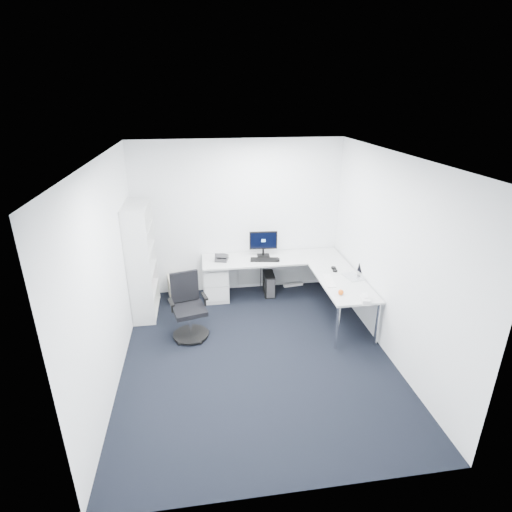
{
  "coord_description": "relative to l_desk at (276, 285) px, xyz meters",
  "views": [
    {
      "loc": [
        -0.68,
        -4.57,
        3.37
      ],
      "look_at": [
        0.15,
        1.05,
        1.05
      ],
      "focal_mm": 28.0,
      "sensor_mm": 36.0,
      "label": 1
    }
  ],
  "objects": [
    {
      "name": "white_keyboard",
      "position": [
        0.68,
        -0.71,
        0.37
      ],
      "size": [
        0.19,
        0.47,
        0.02
      ],
      "primitive_type": "cube",
      "rotation": [
        0.0,
        0.0,
        -0.13
      ],
      "color": "silver",
      "rests_on": "l_desk"
    },
    {
      "name": "power_strip",
      "position": [
        0.45,
        0.62,
        -0.34
      ],
      "size": [
        0.38,
        0.11,
        0.04
      ],
      "primitive_type": "cube",
      "rotation": [
        0.0,
        0.0,
        0.12
      ],
      "color": "silver",
      "rests_on": "ground"
    },
    {
      "name": "orange_fruit",
      "position": [
        0.7,
        -1.16,
        0.4
      ],
      "size": [
        0.08,
        0.08,
        0.08
      ],
      "primitive_type": "sphere",
      "color": "#DD5A13",
      "rests_on": "l_desk"
    },
    {
      "name": "black_pc_tower",
      "position": [
        -0.06,
        0.38,
        -0.16
      ],
      "size": [
        0.2,
        0.41,
        0.39
      ],
      "primitive_type": "cube",
      "rotation": [
        0.0,
        0.0,
        -0.04
      ],
      "color": "black",
      "rests_on": "ground"
    },
    {
      "name": "beige_pc_tower",
      "position": [
        -1.73,
        0.41,
        -0.15
      ],
      "size": [
        0.26,
        0.46,
        0.41
      ],
      "primitive_type": "cube",
      "rotation": [
        0.0,
        0.0,
        0.16
      ],
      "color": "beige",
      "rests_on": "ground"
    },
    {
      "name": "ceiling",
      "position": [
        -0.55,
        -1.4,
        2.34
      ],
      "size": [
        4.2,
        4.2,
        0.0
      ],
      "primitive_type": "plane",
      "color": "white"
    },
    {
      "name": "wall_back",
      "position": [
        -0.55,
        0.7,
        0.99
      ],
      "size": [
        3.6,
        0.02,
        2.7
      ],
      "primitive_type": "cube",
      "color": "white",
      "rests_on": "ground"
    },
    {
      "name": "wall_right",
      "position": [
        1.25,
        -1.4,
        0.99
      ],
      "size": [
        0.02,
        4.2,
        2.7
      ],
      "primitive_type": "cube",
      "color": "white",
      "rests_on": "ground"
    },
    {
      "name": "black_keyboard",
      "position": [
        -0.16,
        0.25,
        0.37
      ],
      "size": [
        0.5,
        0.25,
        0.02
      ],
      "primitive_type": "cube",
      "rotation": [
        0.0,
        0.0,
        -0.17
      ],
      "color": "black",
      "rests_on": "l_desk"
    },
    {
      "name": "ground",
      "position": [
        -0.55,
        -1.4,
        -0.36
      ],
      "size": [
        4.2,
        4.2,
        0.0
      ],
      "primitive_type": "plane",
      "color": "black"
    },
    {
      "name": "bookshelf",
      "position": [
        -2.17,
        0.05,
        0.56
      ],
      "size": [
        0.36,
        0.92,
        1.84
      ],
      "primitive_type": null,
      "color": "silver",
      "rests_on": "ground"
    },
    {
      "name": "drawer_pedestal",
      "position": [
        -1.01,
        0.37,
        -0.03
      ],
      "size": [
        0.43,
        0.54,
        0.66
      ],
      "primitive_type": "cube",
      "color": "#B8BBBB",
      "rests_on": "ground"
    },
    {
      "name": "task_chair",
      "position": [
        -1.45,
        -0.83,
        0.13
      ],
      "size": [
        0.66,
        0.66,
        0.98
      ],
      "primitive_type": null,
      "rotation": [
        0.0,
        0.0,
        0.25
      ],
      "color": "black",
      "rests_on": "ground"
    },
    {
      "name": "wall_front",
      "position": [
        -0.55,
        -3.5,
        0.99
      ],
      "size": [
        3.6,
        0.02,
        2.7
      ],
      "primitive_type": "cube",
      "color": "white",
      "rests_on": "ground"
    },
    {
      "name": "headphones",
      "position": [
        0.89,
        -0.32,
        0.38
      ],
      "size": [
        0.13,
        0.19,
        0.05
      ],
      "primitive_type": null,
      "rotation": [
        0.0,
        0.0,
        -0.11
      ],
      "color": "black",
      "rests_on": "l_desk"
    },
    {
      "name": "desk_phone",
      "position": [
        -0.89,
        0.35,
        0.43
      ],
      "size": [
        0.25,
        0.25,
        0.14
      ],
      "primitive_type": null,
      "rotation": [
        0.0,
        0.0,
        -0.26
      ],
      "color": "#2E2E31",
      "rests_on": "l_desk"
    },
    {
      "name": "mouse",
      "position": [
        0.06,
        0.2,
        0.37
      ],
      "size": [
        0.08,
        0.11,
        0.03
      ],
      "primitive_type": "cube",
      "rotation": [
        0.0,
        0.0,
        -0.2
      ],
      "color": "black",
      "rests_on": "l_desk"
    },
    {
      "name": "tissue_box",
      "position": [
        0.95,
        -1.42,
        0.39
      ],
      "size": [
        0.14,
        0.23,
        0.07
      ],
      "primitive_type": "cube",
      "rotation": [
        0.0,
        0.0,
        -0.16
      ],
      "color": "silver",
      "rests_on": "l_desk"
    },
    {
      "name": "l_desk",
      "position": [
        0.0,
        0.0,
        0.0
      ],
      "size": [
        2.45,
        1.37,
        0.72
      ],
      "primitive_type": null,
      "color": "#B8BBBB",
      "rests_on": "ground"
    },
    {
      "name": "laptop",
      "position": [
        1.09,
        -0.63,
        0.48
      ],
      "size": [
        0.39,
        0.39,
        0.24
      ],
      "primitive_type": null,
      "rotation": [
        0.0,
        0.0,
        0.21
      ],
      "color": "silver",
      "rests_on": "l_desk"
    },
    {
      "name": "monitor",
      "position": [
        -0.15,
        0.44,
        0.59
      ],
      "size": [
        0.49,
        0.18,
        0.47
      ],
      "primitive_type": null,
      "rotation": [
        0.0,
        0.0,
        -0.06
      ],
      "color": "black",
      "rests_on": "l_desk"
    },
    {
      "name": "wall_left",
      "position": [
        -2.35,
        -1.4,
        0.99
      ],
      "size": [
        0.02,
        4.2,
        2.7
      ],
      "primitive_type": "cube",
      "color": "white",
      "rests_on": "ground"
    }
  ]
}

